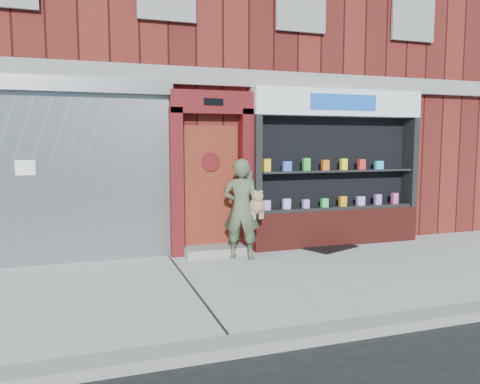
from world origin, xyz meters
name	(u,v)px	position (x,y,z in m)	size (l,w,h in m)	color
ground	(293,277)	(0.00, 0.00, 0.00)	(80.00, 80.00, 0.00)	#9E9E99
curb	(379,326)	(0.00, -2.15, 0.06)	(60.00, 0.30, 0.12)	gray
building	(198,66)	(0.00, 5.99, 4.00)	(12.00, 8.16, 8.00)	#4A1310
shutter_bay	(78,160)	(-3.00, 1.93, 1.72)	(3.10, 0.30, 3.04)	gray
red_door_bay	(212,173)	(-0.75, 1.86, 1.46)	(1.52, 0.58, 2.90)	#4C0D0F
pharmacy_bay	(336,175)	(1.75, 1.81, 1.37)	(3.50, 0.41, 3.00)	#5C1A15
woman	(242,209)	(-0.37, 1.29, 0.87)	(0.77, 0.67, 1.73)	#485236
doormat	(329,247)	(1.46, 1.55, 0.01)	(0.97, 0.68, 0.02)	black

